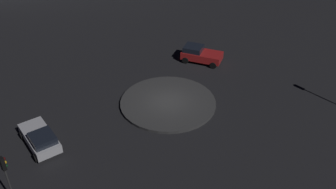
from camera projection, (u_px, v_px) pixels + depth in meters
ground_plane at (168, 103)px, 31.99m from camera, size 114.48×114.48×0.00m
roundabout_island at (168, 102)px, 31.93m from camera, size 8.15×8.15×0.23m
car_silver at (40, 138)px, 27.07m from camera, size 4.41×2.58×1.49m
car_red at (200, 54)px, 37.74m from camera, size 4.41×3.33×1.58m
traffic_light_south at (6, 172)px, 21.37m from camera, size 0.31×0.36×4.02m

